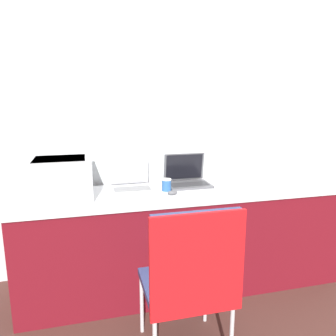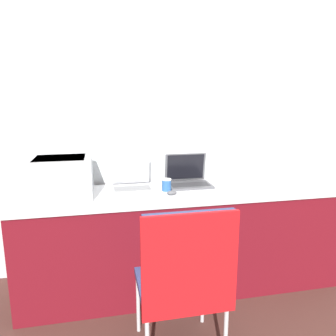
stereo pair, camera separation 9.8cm
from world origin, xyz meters
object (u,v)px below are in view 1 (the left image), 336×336
at_px(coffee_cup, 166,185).
at_px(printer, 61,176).
at_px(external_keyboard, 140,197).
at_px(mouse, 173,193).
at_px(laptop_left, 131,182).
at_px(chair, 191,274).
at_px(laptop_right, 187,178).

bearing_deg(coffee_cup, printer, 179.07).
bearing_deg(external_keyboard, mouse, 6.44).
bearing_deg(laptop_left, external_keyboard, -84.36).
height_order(laptop_left, external_keyboard, laptop_left).
bearing_deg(chair, laptop_right, 73.89).
distance_m(coffee_cup, mouse, 0.12).
height_order(coffee_cup, chair, chair).
distance_m(laptop_right, chair, 1.07).
bearing_deg(mouse, laptop_left, 139.09).
relative_size(laptop_left, chair, 0.34).
height_order(printer, chair, printer).
relative_size(laptop_right, external_keyboard, 0.95).
xyz_separation_m(printer, external_keyboard, (0.53, -0.16, -0.15)).
bearing_deg(coffee_cup, external_keyboard, -147.62).
relative_size(external_keyboard, chair, 0.39).
xyz_separation_m(coffee_cup, mouse, (0.02, -0.12, -0.03)).
xyz_separation_m(laptop_right, chair, (-0.29, -0.99, -0.26)).
height_order(printer, laptop_left, printer).
bearing_deg(printer, chair, -51.69).
height_order(coffee_cup, mouse, coffee_cup).
bearing_deg(mouse, printer, 170.50).
bearing_deg(mouse, laptop_right, 52.80).
distance_m(external_keyboard, chair, 0.76).
bearing_deg(laptop_right, chair, -106.11).
bearing_deg(chair, coffee_cup, 84.78).
relative_size(printer, laptop_left, 1.35).
relative_size(coffee_cup, mouse, 1.26).
bearing_deg(laptop_left, laptop_right, 1.81).
xyz_separation_m(external_keyboard, mouse, (0.25, 0.03, 0.01)).
bearing_deg(external_keyboard, laptop_right, 32.53).
height_order(laptop_right, chair, laptop_right).
height_order(laptop_right, mouse, laptop_right).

